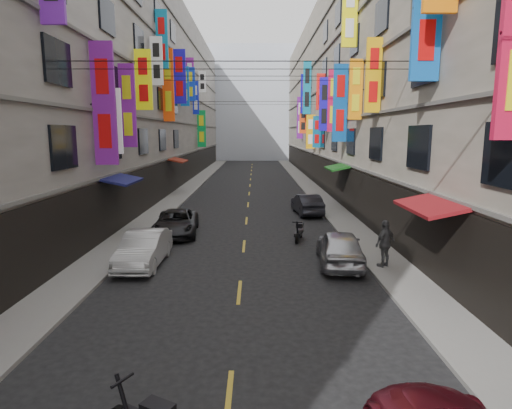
{
  "coord_description": "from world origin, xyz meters",
  "views": [
    {
      "loc": [
        0.54,
        4.14,
        5.34
      ],
      "look_at": [
        0.56,
        12.8,
        3.9
      ],
      "focal_mm": 30.0,
      "sensor_mm": 36.0,
      "label": 1
    }
  ],
  "objects_px": {
    "scooter_far_right": "(299,232)",
    "car_left_mid": "(144,249)",
    "car_left_far": "(176,223)",
    "car_right_mid": "(340,247)",
    "pedestrian_rfar": "(385,243)",
    "car_right_far": "(307,204)"
  },
  "relations": [
    {
      "from": "scooter_far_right",
      "to": "car_right_far",
      "type": "xyz_separation_m",
      "value": [
        1.23,
        7.05,
        0.24
      ]
    },
    {
      "from": "scooter_far_right",
      "to": "car_right_mid",
      "type": "bearing_deg",
      "value": 121.44
    },
    {
      "from": "scooter_far_right",
      "to": "car_left_far",
      "type": "xyz_separation_m",
      "value": [
        -6.39,
        1.22,
        0.21
      ]
    },
    {
      "from": "scooter_far_right",
      "to": "car_left_mid",
      "type": "bearing_deg",
      "value": 45.55
    },
    {
      "from": "car_left_mid",
      "to": "car_right_far",
      "type": "relative_size",
      "value": 1.03
    },
    {
      "from": "scooter_far_right",
      "to": "pedestrian_rfar",
      "type": "xyz_separation_m",
      "value": [
        2.91,
        -4.64,
        0.62
      ]
    },
    {
      "from": "car_right_far",
      "to": "car_right_mid",
      "type": "bearing_deg",
      "value": 84.04
    },
    {
      "from": "scooter_far_right",
      "to": "car_right_mid",
      "type": "relative_size",
      "value": 0.41
    },
    {
      "from": "car_left_mid",
      "to": "car_right_far",
      "type": "xyz_separation_m",
      "value": [
        7.98,
        11.15,
        -0.02
      ]
    },
    {
      "from": "car_left_mid",
      "to": "car_right_far",
      "type": "distance_m",
      "value": 13.71
    },
    {
      "from": "car_left_mid",
      "to": "car_right_far",
      "type": "bearing_deg",
      "value": 55.0
    },
    {
      "from": "car_right_far",
      "to": "pedestrian_rfar",
      "type": "xyz_separation_m",
      "value": [
        1.68,
        -11.69,
        0.38
      ]
    },
    {
      "from": "car_right_mid",
      "to": "pedestrian_rfar",
      "type": "relative_size",
      "value": 2.29
    },
    {
      "from": "car_right_mid",
      "to": "car_right_far",
      "type": "height_order",
      "value": "car_right_mid"
    },
    {
      "from": "car_left_far",
      "to": "car_right_far",
      "type": "xyz_separation_m",
      "value": [
        7.63,
        5.83,
        0.03
      ]
    },
    {
      "from": "car_left_mid",
      "to": "pedestrian_rfar",
      "type": "relative_size",
      "value": 2.27
    },
    {
      "from": "car_right_far",
      "to": "pedestrian_rfar",
      "type": "bearing_deg",
      "value": 92.11
    },
    {
      "from": "car_right_mid",
      "to": "scooter_far_right",
      "type": "bearing_deg",
      "value": -68.05
    },
    {
      "from": "car_right_mid",
      "to": "car_right_far",
      "type": "bearing_deg",
      "value": -85.12
    },
    {
      "from": "car_left_far",
      "to": "pedestrian_rfar",
      "type": "relative_size",
      "value": 2.5
    },
    {
      "from": "scooter_far_right",
      "to": "pedestrian_rfar",
      "type": "distance_m",
      "value": 5.51
    },
    {
      "from": "car_left_far",
      "to": "scooter_far_right",
      "type": "bearing_deg",
      "value": -15.63
    }
  ]
}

